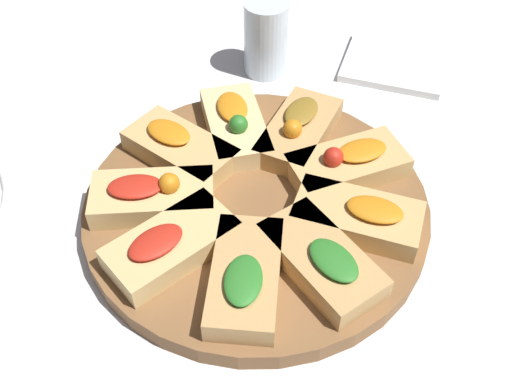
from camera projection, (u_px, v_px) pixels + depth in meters
ground_plane at (256, 214)px, 0.68m from camera, size 3.00×3.00×0.00m
serving_board at (256, 207)px, 0.68m from camera, size 0.38×0.38×0.02m
focaccia_slice_0 at (348, 164)px, 0.69m from camera, size 0.14×0.14×0.04m
focaccia_slice_1 at (296, 129)px, 0.73m from camera, size 0.07×0.14×0.04m
focaccia_slice_2 at (235, 125)px, 0.73m from camera, size 0.14×0.14×0.04m
focaccia_slice_3 at (179, 148)px, 0.71m from camera, size 0.14×0.09×0.04m
focaccia_slice_4 at (152, 196)px, 0.65m from camera, size 0.15×0.13×0.04m
focaccia_slice_5 at (170, 244)px, 0.61m from camera, size 0.11×0.15×0.04m
focaccia_slice_6 at (245, 277)px, 0.58m from camera, size 0.11×0.15×0.04m
focaccia_slice_7 at (322, 260)px, 0.59m from camera, size 0.15×0.12×0.04m
focaccia_slice_8 at (358, 216)px, 0.63m from camera, size 0.14×0.09×0.04m
water_glass at (266, 38)px, 0.84m from camera, size 0.06×0.06×0.11m
napkin_stack at (394, 64)px, 0.88m from camera, size 0.16×0.14×0.01m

